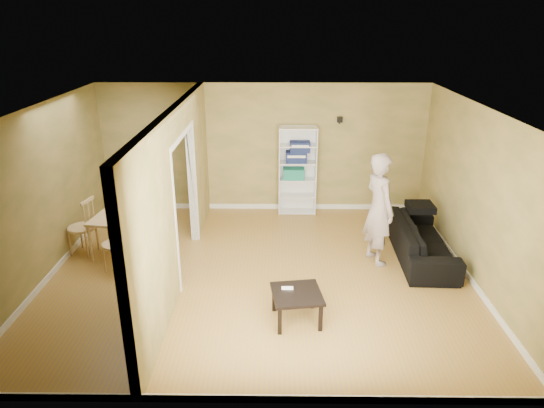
{
  "coord_description": "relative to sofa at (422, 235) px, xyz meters",
  "views": [
    {
      "loc": [
        0.27,
        -6.73,
        3.82
      ],
      "look_at": [
        0.2,
        0.2,
        1.1
      ],
      "focal_mm": 32.0,
      "sensor_mm": 36.0,
      "label": 1
    }
  ],
  "objects": [
    {
      "name": "paper_box_navy_b",
      "position": [
        -2.04,
        1.96,
        0.79
      ],
      "size": [
        0.41,
        0.27,
        0.21
      ],
      "primitive_type": "cube",
      "color": "#101154",
      "rests_on": "bookshelf"
    },
    {
      "name": "sofa",
      "position": [
        0.0,
        0.0,
        0.0
      ],
      "size": [
        2.12,
        0.97,
        0.79
      ],
      "primitive_type": "imported",
      "rotation": [
        0.0,
        0.0,
        1.53
      ],
      "color": "#2E2E33",
      "rests_on": "ground"
    },
    {
      "name": "room_shell",
      "position": [
        -2.7,
        -0.6,
        0.9
      ],
      "size": [
        6.5,
        6.5,
        6.5
      ],
      "color": "#A77F2D",
      "rests_on": "ground"
    },
    {
      "name": "bookshelf",
      "position": [
        -2.01,
        2.0,
        0.5
      ],
      "size": [
        0.75,
        0.33,
        1.78
      ],
      "color": "white",
      "rests_on": "ground"
    },
    {
      "name": "dining_table",
      "position": [
        -4.94,
        0.01,
        0.21
      ],
      "size": [
        1.09,
        0.73,
        0.68
      ],
      "rotation": [
        0.0,
        0.0,
        -0.14
      ],
      "color": "tan",
      "rests_on": "ground"
    },
    {
      "name": "wall_speaker",
      "position": [
        -1.2,
        2.09,
        1.5
      ],
      "size": [
        0.1,
        0.1,
        0.1
      ],
      "primitive_type": "cube",
      "color": "black",
      "rests_on": "room_shell"
    },
    {
      "name": "partition",
      "position": [
        -3.9,
        -0.6,
        0.9
      ],
      "size": [
        0.22,
        5.5,
        2.6
      ],
      "primitive_type": null,
      "color": "tan",
      "rests_on": "ground"
    },
    {
      "name": "person",
      "position": [
        -0.8,
        -0.15,
        0.69
      ],
      "size": [
        0.95,
        0.84,
        2.17
      ],
      "primitive_type": "imported",
      "rotation": [
        0.0,
        0.0,
        1.91
      ],
      "color": "slate",
      "rests_on": "ground"
    },
    {
      "name": "chair_near",
      "position": [
        -4.95,
        -0.51,
        0.09
      ],
      "size": [
        0.57,
        0.57,
        0.97
      ],
      "primitive_type": null,
      "rotation": [
        0.0,
        0.0,
        -0.33
      ],
      "color": "tan",
      "rests_on": "ground"
    },
    {
      "name": "game_controller",
      "position": [
        -2.28,
        -1.76,
        0.04
      ],
      "size": [
        0.15,
        0.04,
        0.03
      ],
      "primitive_type": "cube",
      "color": "white",
      "rests_on": "coffee_table"
    },
    {
      "name": "chair_left",
      "position": [
        -5.71,
        0.08,
        0.1
      ],
      "size": [
        0.55,
        0.55,
        1.0
      ],
      "primitive_type": null,
      "rotation": [
        0.0,
        0.0,
        -1.8
      ],
      "color": "tan",
      "rests_on": "ground"
    },
    {
      "name": "paper_box_navy_c",
      "position": [
        -1.98,
        1.96,
        0.98
      ],
      "size": [
        0.4,
        0.26,
        0.2
      ],
      "primitive_type": "cube",
      "color": "navy",
      "rests_on": "bookshelf"
    },
    {
      "name": "chair_far",
      "position": [
        -4.82,
        0.62,
        0.12
      ],
      "size": [
        0.54,
        0.54,
        1.03
      ],
      "primitive_type": null,
      "rotation": [
        0.0,
        0.0,
        3.31
      ],
      "color": "tan",
      "rests_on": "ground"
    },
    {
      "name": "coffee_table",
      "position": [
        -2.16,
        -1.85,
        -0.04
      ],
      "size": [
        0.64,
        0.64,
        0.42
      ],
      "rotation": [
        0.0,
        0.0,
        0.14
      ],
      "color": "black",
      "rests_on": "ground"
    },
    {
      "name": "paper_box_teal",
      "position": [
        -2.09,
        1.96,
        0.44
      ],
      "size": [
        0.42,
        0.28,
        0.22
      ],
      "primitive_type": "cube",
      "color": "#1B646A",
      "rests_on": "bookshelf"
    }
  ]
}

